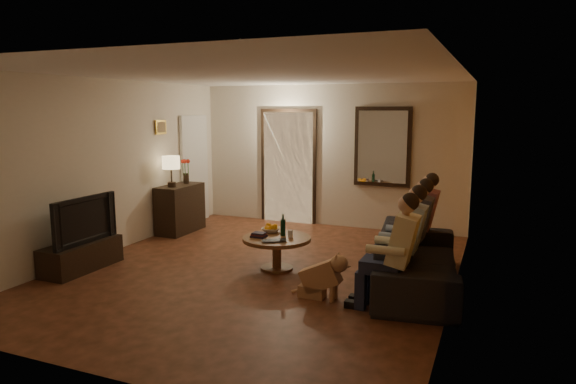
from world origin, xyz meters
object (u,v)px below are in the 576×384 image
at_px(table_lamp, 171,171).
at_px(person_a, 397,257).
at_px(sofa, 418,259).
at_px(person_c, 414,232).
at_px(dresser, 180,209).
at_px(tv, 79,219).
at_px(tv_stand, 81,256).
at_px(laptop, 275,242).
at_px(person_b, 406,244).
at_px(person_d, 421,223).
at_px(dog, 321,275).
at_px(wine_bottle, 283,225).
at_px(coffee_table, 277,253).
at_px(bowl, 271,230).

height_order(table_lamp, person_a, table_lamp).
distance_m(sofa, person_c, 0.41).
bearing_deg(dresser, person_c, -13.00).
distance_m(tv, person_a, 4.22).
bearing_deg(tv_stand, laptop, 16.35).
relative_size(person_a, person_b, 1.00).
bearing_deg(laptop, dresser, 112.36).
xyz_separation_m(person_d, dog, (-0.87, -1.75, -0.32)).
distance_m(dresser, tv, 2.36).
height_order(table_lamp, wine_bottle, table_lamp).
relative_size(person_b, coffee_table, 1.29).
distance_m(tv_stand, tv, 0.50).
distance_m(person_a, laptop, 1.77).
xyz_separation_m(sofa, bowl, (-2.05, 0.18, 0.14)).
bearing_deg(coffee_table, sofa, 1.31).
bearing_deg(dresser, laptop, -32.09).
xyz_separation_m(person_b, person_c, (0.00, 0.60, 0.00)).
xyz_separation_m(table_lamp, dog, (3.35, -1.90, -0.83)).
bearing_deg(table_lamp, person_d, -2.09).
bearing_deg(sofa, person_c, 11.04).
bearing_deg(tv, wine_bottle, -65.70).
xyz_separation_m(sofa, person_a, (-0.10, -0.90, 0.26)).
height_order(person_d, bowl, person_d).
height_order(coffee_table, laptop, laptop).
distance_m(person_b, coffee_table, 1.83).
bearing_deg(tv, person_b, -79.66).
xyz_separation_m(dresser, tv, (0.00, -2.34, 0.27)).
relative_size(person_c, wine_bottle, 3.87).
bearing_deg(dresser, person_a, -27.27).
distance_m(person_a, person_b, 0.60).
relative_size(dog, coffee_table, 0.60).
bearing_deg(dresser, tv_stand, -90.00).
xyz_separation_m(person_b, person_d, (0.00, 1.20, 0.00)).
xyz_separation_m(tv_stand, tv, (0.00, 0.00, 0.50)).
height_order(dog, bowl, dog).
height_order(person_b, person_c, same).
xyz_separation_m(tv, wine_bottle, (2.50, 1.13, -0.09)).
xyz_separation_m(person_a, person_d, (0.00, 1.80, 0.00)).
bearing_deg(dresser, tv, -90.00).
relative_size(dog, bowl, 2.16).
xyz_separation_m(coffee_table, wine_bottle, (0.05, 0.10, 0.38)).
xyz_separation_m(person_c, dog, (-0.87, -1.15, -0.32)).
relative_size(table_lamp, dog, 0.96).
distance_m(tv, wine_bottle, 2.74).
bearing_deg(person_a, dog, 176.56).
height_order(sofa, person_b, person_b).
xyz_separation_m(table_lamp, bowl, (2.27, -0.88, -0.63)).
xyz_separation_m(sofa, laptop, (-1.77, -0.32, 0.12)).
bearing_deg(tv, coffee_table, -67.23).
distance_m(person_d, laptop, 2.07).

